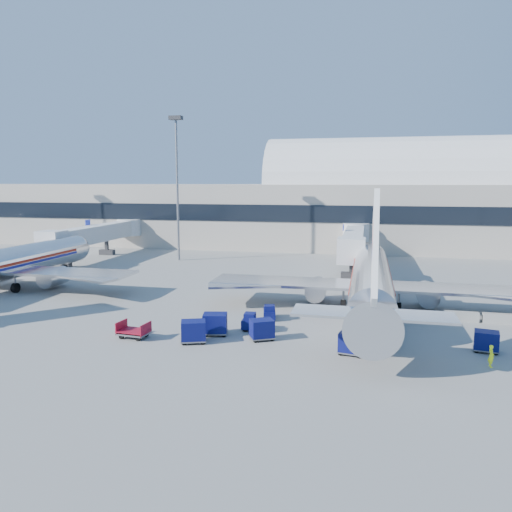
% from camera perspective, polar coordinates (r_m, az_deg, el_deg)
% --- Properties ---
extents(ground, '(260.00, 260.00, 0.00)m').
position_cam_1_polar(ground, '(47.36, 0.67, -6.81)').
color(ground, gray).
rests_on(ground, ground).
extents(terminal, '(170.00, 28.15, 21.00)m').
position_cam_1_polar(terminal, '(103.39, -0.28, 5.71)').
color(terminal, '#B2AA9E').
rests_on(terminal, ground).
extents(airliner_main, '(32.00, 37.26, 12.07)m').
position_cam_1_polar(airliner_main, '(50.13, 13.03, -2.74)').
color(airliner_main, silver).
rests_on(airliner_main, ground).
extents(airliner_mid, '(32.00, 37.26, 12.07)m').
position_cam_1_polar(airliner_mid, '(65.04, -27.17, -0.93)').
color(airliner_mid, silver).
rests_on(airliner_mid, ground).
extents(jetbridge_near, '(4.40, 27.50, 6.25)m').
position_cam_1_polar(jetbridge_near, '(76.02, 11.15, 1.84)').
color(jetbridge_near, silver).
rests_on(jetbridge_near, ground).
extents(jetbridge_mid, '(4.40, 27.50, 6.25)m').
position_cam_1_polar(jetbridge_mid, '(87.74, -17.45, 2.48)').
color(jetbridge_mid, silver).
rests_on(jetbridge_mid, ground).
extents(mast_west, '(2.00, 1.20, 22.60)m').
position_cam_1_polar(mast_west, '(80.33, -9.03, 10.01)').
color(mast_west, slate).
rests_on(mast_west, ground).
extents(barrier_near, '(3.00, 0.55, 0.90)m').
position_cam_1_polar(barrier_near, '(48.98, 22.40, -6.41)').
color(barrier_near, '#9E9E96').
rests_on(barrier_near, ground).
extents(barrier_mid, '(3.00, 0.55, 0.90)m').
position_cam_1_polar(barrier_mid, '(49.66, 26.18, -6.44)').
color(barrier_mid, '#9E9E96').
rests_on(barrier_mid, ground).
extents(tug_lead, '(2.37, 1.26, 1.52)m').
position_cam_1_polar(tug_lead, '(42.54, -0.16, -7.63)').
color(tug_lead, '#0A0E4D').
rests_on(tug_lead, ground).
extents(tug_right, '(2.13, 1.26, 1.31)m').
position_cam_1_polar(tug_right, '(43.32, 13.43, -7.69)').
color(tug_right, '#0A0E4D').
rests_on(tug_right, ground).
extents(tug_left, '(1.50, 2.32, 1.40)m').
position_cam_1_polar(tug_left, '(45.99, 1.53, -6.46)').
color(tug_left, '#0A0E4D').
rests_on(tug_left, ground).
extents(cart_train_a, '(2.32, 2.14, 1.65)m').
position_cam_1_polar(cart_train_a, '(40.11, 0.68, -8.34)').
color(cart_train_a, '#0A0E4D').
rests_on(cart_train_a, ground).
extents(cart_train_b, '(2.30, 1.93, 1.79)m').
position_cam_1_polar(cart_train_b, '(41.46, -4.69, -7.71)').
color(cart_train_b, '#0A0E4D').
rests_on(cart_train_b, ground).
extents(cart_train_c, '(2.37, 2.09, 1.74)m').
position_cam_1_polar(cart_train_c, '(39.72, -7.16, -8.51)').
color(cart_train_c, '#0A0E4D').
rests_on(cart_train_c, ground).
extents(cart_solo_near, '(2.10, 1.75, 1.63)m').
position_cam_1_polar(cart_solo_near, '(37.49, 10.90, -9.73)').
color(cart_solo_near, '#0A0E4D').
rests_on(cart_solo_near, ground).
extents(cart_solo_far, '(2.00, 1.66, 1.57)m').
position_cam_1_polar(cart_solo_far, '(41.08, 24.84, -8.80)').
color(cart_solo_far, '#0A0E4D').
rests_on(cart_solo_far, ground).
extents(cart_open_red, '(2.56, 1.94, 0.64)m').
position_cam_1_polar(cart_open_red, '(41.89, -13.75, -8.46)').
color(cart_open_red, slate).
rests_on(cart_open_red, ground).
extents(ramp_worker, '(0.43, 0.60, 1.54)m').
position_cam_1_polar(ramp_worker, '(38.05, 25.29, -10.29)').
color(ramp_worker, '#A9D516').
rests_on(ramp_worker, ground).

